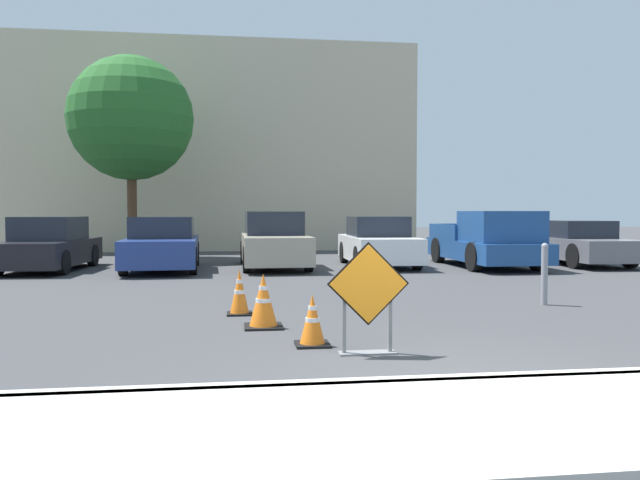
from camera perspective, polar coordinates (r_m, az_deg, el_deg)
ground_plane at (r=15.42m, az=-0.10°, el=-3.34°), size 96.00×96.00×0.00m
sidewalk_strip at (r=4.89m, az=18.07°, el=-15.62°), size 24.25×2.05×0.14m
curb_lip at (r=5.79m, az=13.55°, el=-12.69°), size 24.25×0.20×0.14m
road_closed_sign at (r=6.95m, az=4.42°, el=-5.03°), size 0.93×0.20×1.26m
traffic_cone_nearest at (r=7.45m, az=-0.70°, el=-7.39°), size 0.40×0.40×0.61m
traffic_cone_second at (r=8.62m, az=-5.20°, el=-5.61°), size 0.52×0.52×0.74m
traffic_cone_third at (r=9.74m, az=-7.37°, el=-4.79°), size 0.39×0.39×0.70m
parked_car_second at (r=18.51m, az=-23.54°, el=-0.50°), size 1.98×4.38×1.46m
parked_car_third at (r=17.58m, az=-14.20°, el=-0.47°), size 2.04×4.56×1.46m
parked_car_fourth at (r=17.88m, az=-4.25°, el=-0.17°), size 1.88×4.65×1.60m
parked_car_fifth at (r=18.39m, az=5.32°, el=-0.29°), size 1.90×4.27×1.46m
pickup_truck at (r=18.54m, az=15.18°, el=-0.17°), size 2.04×5.02×1.62m
parked_car_sixth at (r=20.49m, az=22.40°, el=-0.30°), size 1.94×4.62×1.33m
bollard_nearest at (r=11.32m, az=19.84°, el=-2.80°), size 0.12×0.12×1.06m
building_facade_backdrop at (r=28.11m, az=-9.42°, el=8.09°), size 16.72×5.00×8.62m
street_tree_behind_lot at (r=22.22m, az=-16.90°, el=10.56°), size 4.15×4.15×6.81m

